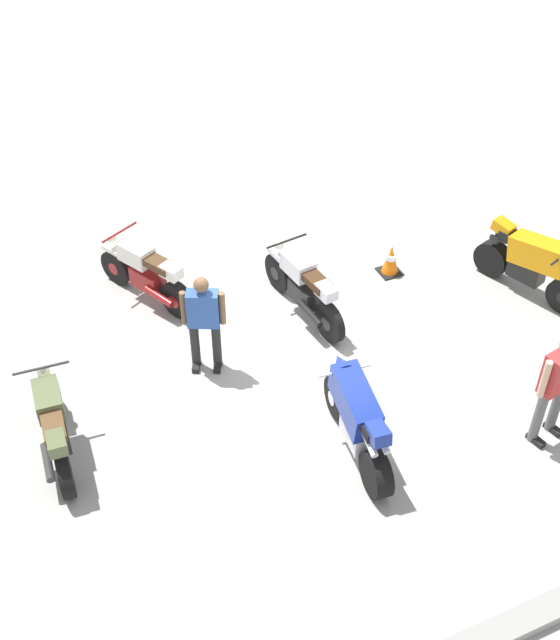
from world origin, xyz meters
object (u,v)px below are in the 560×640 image
(motorcycle_silver_cruiser, at_px, (303,287))
(person_in_red_shirt, at_px, (557,381))
(motorcycle_orange_sportbike, at_px, (532,262))
(motorcycle_cream_vintage, at_px, (146,274))
(traffic_cone, at_px, (391,260))
(motorcycle_olive_vintage, at_px, (54,426))
(motorcycle_blue_sportbike, at_px, (357,417))
(person_in_blue_shirt, at_px, (204,319))

(motorcycle_silver_cruiser, bearing_deg, person_in_red_shirt, -160.54)
(motorcycle_orange_sportbike, xyz_separation_m, person_in_red_shirt, (1.69, 2.56, 0.39))
(person_in_red_shirt, bearing_deg, motorcycle_cream_vintage, -152.11)
(person_in_red_shirt, distance_m, traffic_cone, 3.96)
(motorcycle_olive_vintage, height_order, traffic_cone, motorcycle_olive_vintage)
(motorcycle_blue_sportbike, distance_m, person_in_blue_shirt, 2.57)
(motorcycle_blue_sportbike, xyz_separation_m, motorcycle_silver_cruiser, (-0.56, -2.75, -0.07))
(motorcycle_blue_sportbike, height_order, motorcycle_cream_vintage, motorcycle_blue_sportbike)
(motorcycle_orange_sportbike, distance_m, motorcycle_olive_vintage, 7.56)
(person_in_blue_shirt, bearing_deg, motorcycle_cream_vintage, -144.16)
(motorcycle_olive_vintage, height_order, motorcycle_blue_sportbike, motorcycle_blue_sportbike)
(traffic_cone, bearing_deg, motorcycle_olive_vintage, 15.58)
(person_in_blue_shirt, bearing_deg, traffic_cone, 129.52)
(motorcycle_silver_cruiser, height_order, traffic_cone, motorcycle_silver_cruiser)
(motorcycle_olive_vintage, height_order, person_in_blue_shirt, person_in_blue_shirt)
(traffic_cone, bearing_deg, motorcycle_cream_vintage, -14.18)
(motorcycle_olive_vintage, xyz_separation_m, traffic_cone, (-5.81, -1.62, -0.23))
(motorcycle_silver_cruiser, bearing_deg, motorcycle_blue_sportbike, 160.76)
(motorcycle_cream_vintage, xyz_separation_m, person_in_red_shirt, (-3.90, 4.87, 0.50))
(motorcycle_orange_sportbike, relative_size, person_in_red_shirt, 1.11)
(motorcycle_silver_cruiser, relative_size, traffic_cone, 3.94)
(motorcycle_cream_vintage, relative_size, traffic_cone, 3.40)
(motorcycle_blue_sportbike, height_order, traffic_cone, motorcycle_blue_sportbike)
(person_in_red_shirt, relative_size, traffic_cone, 3.24)
(motorcycle_olive_vintage, distance_m, motorcycle_cream_vintage, 3.25)
(person_in_red_shirt, bearing_deg, traffic_cone, 169.91)
(motorcycle_silver_cruiser, xyz_separation_m, motorcycle_cream_vintage, (2.09, -1.34, -0.03))
(motorcycle_orange_sportbike, xyz_separation_m, motorcycle_cream_vintage, (5.59, -2.31, -0.11))
(motorcycle_olive_vintage, distance_m, traffic_cone, 6.04)
(motorcycle_blue_sportbike, distance_m, motorcycle_silver_cruiser, 2.81)
(motorcycle_cream_vintage, distance_m, person_in_red_shirt, 6.26)
(motorcycle_silver_cruiser, bearing_deg, traffic_cone, -85.99)
(traffic_cone, bearing_deg, motorcycle_blue_sportbike, 53.28)
(motorcycle_silver_cruiser, bearing_deg, motorcycle_cream_vintage, 49.64)
(motorcycle_cream_vintage, relative_size, person_in_blue_shirt, 1.15)
(motorcycle_orange_sportbike, bearing_deg, motorcycle_olive_vintage, -107.05)
(motorcycle_olive_vintage, height_order, motorcycle_cream_vintage, same)
(motorcycle_cream_vintage, xyz_separation_m, person_in_blue_shirt, (-0.33, 1.84, 0.39))
(motorcycle_silver_cruiser, bearing_deg, person_in_blue_shirt, 98.06)
(motorcycle_orange_sportbike, height_order, motorcycle_cream_vintage, motorcycle_orange_sportbike)
(motorcycle_silver_cruiser, distance_m, motorcycle_cream_vintage, 2.48)
(motorcycle_olive_vintage, relative_size, motorcycle_silver_cruiser, 0.94)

